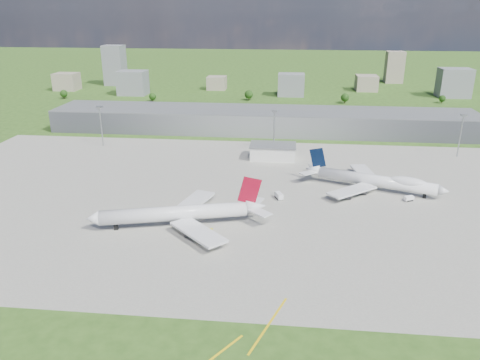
# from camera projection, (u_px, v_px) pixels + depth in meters

# --- Properties ---
(ground) EXTENTS (1400.00, 1400.00, 0.00)m
(ground) POSITION_uv_depth(u_px,v_px,m) (261.00, 136.00, 324.96)
(ground) COLOR #2D4F18
(ground) RESTS_ON ground
(apron) EXTENTS (360.00, 190.00, 0.08)m
(apron) POSITION_uv_depth(u_px,v_px,m) (268.00, 197.00, 221.42)
(apron) COLOR gray
(apron) RESTS_ON ground
(terminal) EXTENTS (300.00, 42.00, 15.00)m
(terminal) POSITION_uv_depth(u_px,v_px,m) (263.00, 121.00, 336.33)
(terminal) COLOR slate
(terminal) RESTS_ON ground
(ops_building) EXTENTS (26.00, 16.00, 8.00)m
(ops_building) POSITION_uv_depth(u_px,v_px,m) (273.00, 152.00, 275.98)
(ops_building) COLOR silver
(ops_building) RESTS_ON ground
(mast_west) EXTENTS (3.50, 2.00, 25.90)m
(mast_west) POSITION_uv_depth(u_px,v_px,m) (101.00, 119.00, 295.97)
(mast_west) COLOR gray
(mast_west) RESTS_ON ground
(mast_center) EXTENTS (3.50, 2.00, 25.90)m
(mast_center) POSITION_uv_depth(u_px,v_px,m) (274.00, 123.00, 285.19)
(mast_center) COLOR gray
(mast_center) RESTS_ON ground
(mast_east) EXTENTS (3.50, 2.00, 25.90)m
(mast_east) POSITION_uv_depth(u_px,v_px,m) (462.00, 128.00, 274.41)
(mast_east) COLOR gray
(mast_east) RESTS_ON ground
(airliner_red_twin) EXTENTS (71.58, 54.75, 19.94)m
(airliner_red_twin) POSITION_uv_depth(u_px,v_px,m) (181.00, 214.00, 190.58)
(airliner_red_twin) COLOR silver
(airliner_red_twin) RESTS_ON ground
(airliner_blue_quad) EXTENTS (66.42, 50.73, 17.99)m
(airliner_blue_quad) POSITION_uv_depth(u_px,v_px,m) (376.00, 181.00, 227.55)
(airliner_blue_quad) COLOR silver
(airliner_blue_quad) RESTS_ON ground
(tug_yellow) EXTENTS (4.36, 2.99, 1.95)m
(tug_yellow) POSITION_uv_depth(u_px,v_px,m) (208.00, 232.00, 184.72)
(tug_yellow) COLOR #C3C00B
(tug_yellow) RESTS_ON ground
(van_white_near) EXTENTS (4.48, 6.14, 2.82)m
(van_white_near) POSITION_uv_depth(u_px,v_px,m) (279.00, 196.00, 218.64)
(van_white_near) COLOR white
(van_white_near) RESTS_ON ground
(van_white_far) EXTENTS (4.88, 3.82, 2.32)m
(van_white_far) POSITION_uv_depth(u_px,v_px,m) (409.00, 199.00, 216.15)
(van_white_far) COLOR white
(van_white_far) RESTS_ON ground
(bldg_far_w) EXTENTS (24.00, 20.00, 18.00)m
(bldg_far_w) POSITION_uv_depth(u_px,v_px,m) (67.00, 82.00, 501.87)
(bldg_far_w) COLOR gray
(bldg_far_w) RESTS_ON ground
(bldg_w) EXTENTS (28.00, 22.00, 24.00)m
(bldg_w) POSITION_uv_depth(u_px,v_px,m) (133.00, 83.00, 474.34)
(bldg_w) COLOR slate
(bldg_w) RESTS_ON ground
(bldg_cw) EXTENTS (20.00, 18.00, 14.00)m
(bldg_cw) POSITION_uv_depth(u_px,v_px,m) (217.00, 83.00, 505.53)
(bldg_cw) COLOR gray
(bldg_cw) RESTS_ON ground
(bldg_c) EXTENTS (26.00, 20.00, 22.00)m
(bldg_c) POSITION_uv_depth(u_px,v_px,m) (291.00, 85.00, 468.33)
(bldg_c) COLOR slate
(bldg_c) RESTS_ON ground
(bldg_ce) EXTENTS (22.00, 24.00, 16.00)m
(bldg_ce) POSITION_uv_depth(u_px,v_px,m) (366.00, 83.00, 498.83)
(bldg_ce) COLOR gray
(bldg_ce) RESTS_ON ground
(bldg_e) EXTENTS (30.00, 22.00, 28.00)m
(bldg_e) POSITION_uv_depth(u_px,v_px,m) (454.00, 83.00, 460.93)
(bldg_e) COLOR slate
(bldg_e) RESTS_ON ground
(bldg_tall_w) EXTENTS (22.00, 20.00, 44.00)m
(bldg_tall_w) POSITION_uv_depth(u_px,v_px,m) (115.00, 65.00, 530.71)
(bldg_tall_w) COLOR slate
(bldg_tall_w) RESTS_ON ground
(bldg_tall_e) EXTENTS (20.00, 18.00, 36.00)m
(bldg_tall_e) POSITION_uv_depth(u_px,v_px,m) (394.00, 67.00, 547.36)
(bldg_tall_e) COLOR gray
(bldg_tall_e) RESTS_ON ground
(tree_far_w) EXTENTS (7.20, 7.20, 8.80)m
(tree_far_w) POSITION_uv_depth(u_px,v_px,m) (64.00, 94.00, 454.63)
(tree_far_w) COLOR #382314
(tree_far_w) RESTS_ON ground
(tree_w) EXTENTS (6.75, 6.75, 8.25)m
(tree_w) POSITION_uv_depth(u_px,v_px,m) (153.00, 97.00, 441.26)
(tree_w) COLOR #382314
(tree_w) RESTS_ON ground
(tree_c) EXTENTS (8.10, 8.10, 9.90)m
(tree_c) POSITION_uv_depth(u_px,v_px,m) (249.00, 94.00, 446.08)
(tree_c) COLOR #382314
(tree_c) RESTS_ON ground
(tree_e) EXTENTS (7.65, 7.65, 9.35)m
(tree_e) POSITION_uv_depth(u_px,v_px,m) (345.00, 98.00, 432.72)
(tree_e) COLOR #382314
(tree_e) RESTS_ON ground
(tree_far_e) EXTENTS (6.30, 6.30, 7.70)m
(tree_far_e) POSITION_uv_depth(u_px,v_px,m) (442.00, 99.00, 433.56)
(tree_far_e) COLOR #382314
(tree_far_e) RESTS_ON ground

